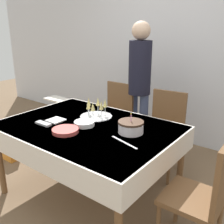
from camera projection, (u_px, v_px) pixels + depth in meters
name	position (u px, v px, depth m)	size (l,w,h in m)	color
ground_plane	(90.00, 195.00, 2.70)	(12.00, 12.00, 0.00)	brown
wall_back	(176.00, 48.00, 3.65)	(8.00, 0.05, 2.70)	silver
dining_table	(88.00, 135.00, 2.48)	(1.62, 1.17, 0.76)	silver
dining_chair_far_left	(115.00, 117.00, 3.42)	(0.42, 0.42, 0.95)	brown
dining_chair_far_right	(164.00, 129.00, 3.01)	(0.45, 0.45, 0.95)	brown
dining_chair_right_end	(205.00, 192.00, 1.88)	(0.43, 0.43, 0.95)	brown
birthday_cake	(131.00, 127.00, 2.27)	(0.22, 0.22, 0.18)	white
champagne_tray	(96.00, 109.00, 2.67)	(0.33, 0.33, 0.18)	silver
plate_stack_main	(65.00, 131.00, 2.29)	(0.23, 0.23, 0.03)	#CC4C47
plate_stack_dessert	(84.00, 123.00, 2.45)	(0.19, 0.19, 0.04)	white
cake_knife	(124.00, 142.00, 2.10)	(0.29, 0.09, 0.00)	silver
fork_pile	(43.00, 124.00, 2.47)	(0.17, 0.06, 0.02)	silver
napkin_pile	(56.00, 120.00, 2.57)	(0.15, 0.15, 0.01)	white
person_standing	(140.00, 77.00, 3.26)	(0.28, 0.28, 1.71)	#3F4C72
high_chair	(62.00, 113.00, 3.68)	(0.33, 0.35, 0.71)	brown
gift_bag	(10.00, 149.00, 3.36)	(0.23, 0.14, 0.29)	orange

